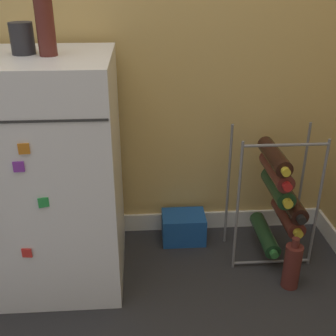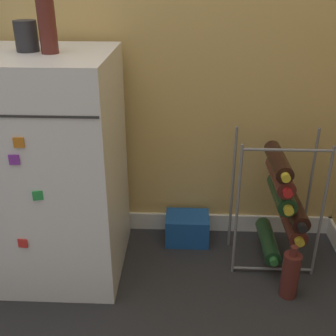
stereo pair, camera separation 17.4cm
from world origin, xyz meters
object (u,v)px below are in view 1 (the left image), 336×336
at_px(wine_rack, 279,195).
at_px(soda_box, 184,227).
at_px(loose_bottle_floor, 292,266).
at_px(fridge_top_cup, 22,38).
at_px(mini_fridge, 53,175).
at_px(fridge_top_bottle, 45,26).

xyz_separation_m(wine_rack, soda_box, (-0.41, 0.13, -0.24)).
xyz_separation_m(soda_box, loose_bottle_floor, (0.42, -0.37, 0.03)).
distance_m(soda_box, fridge_top_cup, 1.12).
bearing_deg(soda_box, wine_rack, -17.94).
bearing_deg(wine_rack, loose_bottle_floor, -88.02).
bearing_deg(soda_box, mini_fridge, -160.51).
height_order(wine_rack, soda_box, wine_rack).
distance_m(wine_rack, loose_bottle_floor, 0.31).
bearing_deg(fridge_top_cup, wine_rack, 2.62).
distance_m(mini_fridge, fridge_top_bottle, 0.57).
distance_m(wine_rack, fridge_top_bottle, 1.18).
distance_m(fridge_top_bottle, loose_bottle_floor, 1.33).
height_order(wine_rack, fridge_top_bottle, fridge_top_bottle).
height_order(fridge_top_cup, fridge_top_bottle, fridge_top_bottle).
relative_size(mini_fridge, soda_box, 4.54).
xyz_separation_m(soda_box, fridge_top_cup, (-0.60, -0.18, 0.93)).
bearing_deg(mini_fridge, wine_rack, 3.74).
relative_size(mini_fridge, loose_bottle_floor, 3.95).
xyz_separation_m(fridge_top_cup, fridge_top_bottle, (0.09, -0.04, 0.04)).
bearing_deg(fridge_top_bottle, wine_rack, 5.09).
xyz_separation_m(wine_rack, fridge_top_cup, (-1.01, -0.05, 0.69)).
bearing_deg(wine_rack, fridge_top_cup, -177.38).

